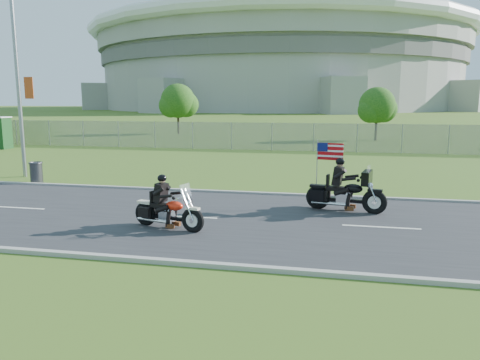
% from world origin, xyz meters
% --- Properties ---
extents(ground, '(420.00, 420.00, 0.00)m').
position_xyz_m(ground, '(0.00, 0.00, 0.00)').
color(ground, '#385A1C').
rests_on(ground, ground).
extents(road, '(120.00, 8.00, 0.04)m').
position_xyz_m(road, '(0.00, 0.00, 0.02)').
color(road, '#28282B').
rests_on(road, ground).
extents(curb_north, '(120.00, 0.18, 0.12)m').
position_xyz_m(curb_north, '(0.00, 4.05, 0.05)').
color(curb_north, '#9E9B93').
rests_on(curb_north, ground).
extents(curb_south, '(120.00, 0.18, 0.12)m').
position_xyz_m(curb_south, '(0.00, -4.05, 0.05)').
color(curb_south, '#9E9B93').
rests_on(curb_south, ground).
extents(fence, '(60.00, 0.03, 2.00)m').
position_xyz_m(fence, '(-5.00, 20.00, 1.00)').
color(fence, gray).
rests_on(fence, ground).
extents(stadium, '(140.40, 140.40, 29.20)m').
position_xyz_m(stadium, '(-20.00, 170.00, 15.58)').
color(stadium, '#A3A099').
rests_on(stadium, ground).
extents(streetlight, '(0.90, 2.46, 10.00)m').
position_xyz_m(streetlight, '(-11.98, 6.22, 5.64)').
color(streetlight, gray).
rests_on(streetlight, ground).
extents(porta_toilet_a, '(1.10, 1.10, 2.30)m').
position_xyz_m(porta_toilet_a, '(-22.00, 17.00, 1.15)').
color(porta_toilet_a, '#133E16').
rests_on(porta_toilet_a, ground).
extents(tree_fence_near, '(3.52, 3.28, 4.75)m').
position_xyz_m(tree_fence_near, '(6.04, 30.04, 2.97)').
color(tree_fence_near, '#382316').
rests_on(tree_fence_near, ground).
extents(tree_fence_mid, '(3.96, 3.69, 5.30)m').
position_xyz_m(tree_fence_mid, '(-13.95, 34.04, 3.30)').
color(tree_fence_mid, '#382316').
rests_on(tree_fence_mid, ground).
extents(motorcycle_lead, '(2.33, 0.99, 1.60)m').
position_xyz_m(motorcycle_lead, '(-2.02, -1.33, 0.51)').
color(motorcycle_lead, black).
rests_on(motorcycle_lead, ground).
extents(motorcycle_follow, '(2.66, 1.10, 2.24)m').
position_xyz_m(motorcycle_follow, '(2.99, 1.86, 0.61)').
color(motorcycle_follow, black).
rests_on(motorcycle_follow, ground).
extents(trash_can, '(0.55, 0.55, 0.92)m').
position_xyz_m(trash_can, '(-10.30, 4.48, 0.46)').
color(trash_can, '#37363B').
rests_on(trash_can, ground).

